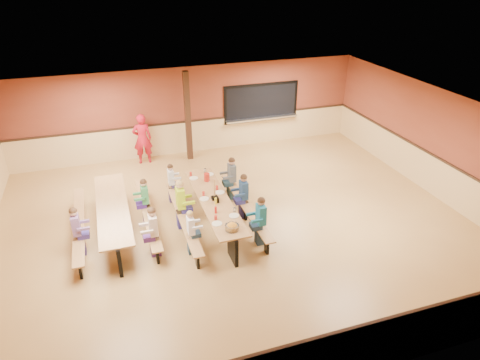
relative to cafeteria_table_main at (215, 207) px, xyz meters
name	(u,v)px	position (x,y,z in m)	size (l,w,h in m)	color
ground	(234,224)	(0.48, -0.14, -0.53)	(12.00, 12.00, 0.00)	olive
room_envelope	(234,201)	(0.48, -0.14, 0.16)	(12.04, 10.04, 3.02)	brown
kitchen_pass_through	(261,104)	(3.08, 4.82, 0.96)	(2.78, 0.28, 1.38)	black
structural_post	(188,117)	(0.28, 4.26, 0.97)	(0.18, 0.18, 3.00)	black
cafeteria_table_main	(215,207)	(0.00, 0.00, 0.00)	(1.91, 3.70, 0.74)	#A47241
cafeteria_table_second	(113,214)	(-2.47, 0.45, 0.00)	(1.91, 3.70, 0.74)	#A47241
seated_child_white_left	(191,233)	(-0.83, -1.00, 0.03)	(0.33, 0.27, 1.12)	white
seated_adult_yellow	(181,204)	(-0.83, 0.16, 0.13)	(0.42, 0.34, 1.31)	#B1D818
seated_child_grey_left	(171,183)	(-0.83, 1.54, 0.04)	(0.33, 0.27, 1.14)	silver
seated_child_teal_right	(261,221)	(0.83, -1.14, 0.10)	(0.39, 0.32, 1.24)	#1B6A88
seated_child_navy_right	(244,196)	(0.83, 0.13, 0.09)	(0.38, 0.31, 1.24)	navy
seated_child_char_right	(232,179)	(0.83, 1.16, 0.10)	(0.39, 0.32, 1.25)	#4A4F53
seated_child_purple_sec	(77,232)	(-3.29, -0.23, 0.09)	(0.38, 0.31, 1.23)	slate
seated_child_green_sec	(145,201)	(-1.64, 0.72, 0.08)	(0.37, 0.30, 1.21)	#367F47
seated_child_tan_sec	(154,232)	(-1.64, -0.80, 0.10)	(0.39, 0.32, 1.24)	beige
standing_woman	(142,139)	(-1.25, 4.41, 0.33)	(0.62, 0.41, 1.70)	red
punch_pitcher	(207,177)	(0.08, 1.04, 0.32)	(0.16, 0.16, 0.22)	#B52418
chip_bowl	(232,227)	(0.02, -1.43, 0.29)	(0.32, 0.32, 0.15)	#FFA228
napkin_dispenser	(217,200)	(0.03, -0.13, 0.28)	(0.10, 0.14, 0.13)	black
condiment_mustard	(216,201)	(-0.02, -0.23, 0.30)	(0.06, 0.06, 0.17)	yellow
condiment_ketchup	(216,210)	(-0.14, -0.64, 0.30)	(0.06, 0.06, 0.17)	#B2140F
table_paddle	(214,194)	(0.02, 0.03, 0.35)	(0.16, 0.16, 0.56)	black
place_settings	(214,198)	(0.00, 0.00, 0.27)	(0.65, 3.30, 0.11)	beige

